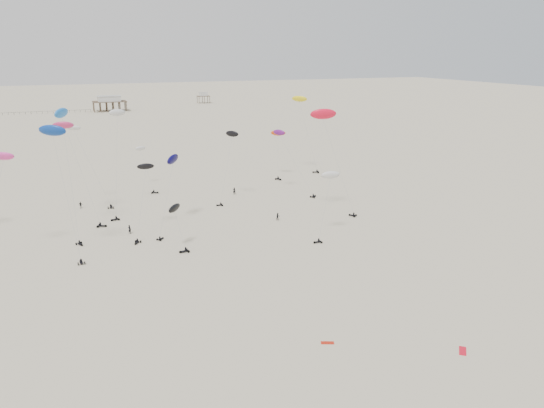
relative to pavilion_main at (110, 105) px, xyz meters
name	(u,v)px	position (x,y,z in m)	size (l,w,h in m)	color
ground_plane	(171,148)	(10.00, -150.00, -4.22)	(900.00, 900.00, 0.00)	#C1B699
pavilion_main	(110,105)	(0.00, 0.00, 0.00)	(21.00, 13.00, 9.80)	brown
pavilion_small	(203,98)	(70.00, 30.00, -0.74)	(9.00, 7.00, 8.00)	brown
pier_fence	(23,113)	(-52.00, 0.00, -3.45)	(80.20, 0.20, 1.50)	black
rig_0	(0,173)	(-41.36, -253.76, 12.00)	(8.11, 11.80, 21.03)	black
rig_1	(91,164)	(-23.91, -224.22, 6.49)	(9.51, 9.90, 20.93)	black
rig_2	(177,221)	(-10.40, -262.84, 1.75)	(4.03, 6.11, 9.35)	black
rig_3	(143,190)	(-15.08, -250.56, 5.41)	(6.93, 11.04, 16.07)	black
rig_4	(67,150)	(-29.30, -244.49, 13.91)	(4.70, 13.75, 24.86)	black
rig_5	(292,156)	(27.84, -231.45, 6.37)	(8.74, 13.28, 19.25)	black
rig_6	(278,144)	(31.72, -212.14, 6.06)	(5.47, 8.29, 14.82)	black
rig_7	(147,168)	(-8.57, -211.90, 1.94)	(4.40, 12.82, 14.65)	black
rig_8	(326,124)	(27.55, -251.83, 17.64)	(10.36, 8.47, 25.62)	black
rig_9	(229,151)	(9.82, -232.19, 9.00)	(8.02, 8.13, 18.59)	black
rig_10	(328,190)	(20.69, -266.66, 5.93)	(7.84, 6.05, 14.26)	black
rig_11	(116,146)	(-18.01, -230.85, 11.90)	(6.68, 14.01, 25.54)	black
rig_12	(303,115)	(42.11, -207.73, 14.13)	(8.04, 8.53, 24.68)	black
rig_13	(69,134)	(-28.45, -235.04, 15.89)	(9.28, 13.53, 26.55)	black
rig_14	(57,151)	(-31.03, -258.26, 16.34)	(6.13, 9.80, 25.55)	black
rig_15	(172,166)	(-7.76, -245.64, 9.07)	(9.08, 15.51, 18.45)	black
spectator_0	(130,234)	(-18.36, -249.69, -4.22)	(0.84, 0.58, 2.31)	black
spectator_1	(278,220)	(15.10, -252.83, -4.22)	(1.02, 0.59, 2.09)	black
spectator_2	(81,208)	(-27.45, -225.59, -4.22)	(1.19, 0.64, 2.02)	black
spectator_3	(234,194)	(12.62, -226.92, -4.22)	(0.82, 0.57, 2.26)	black
grounded_kite_a	(463,351)	(16.78, -313.77, -4.22)	(2.20, 0.90, 0.08)	red
grounded_kite_b	(327,343)	(1.02, -305.40, -4.22)	(1.80, 0.70, 0.07)	#B81C0B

